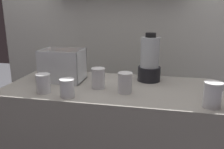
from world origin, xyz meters
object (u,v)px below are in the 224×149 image
at_px(carrot_display_bin, 63,71).
at_px(blender_pitcher, 150,61).
at_px(juice_cup_mango_far_left, 43,85).
at_px(juice_cup_pomegranate_right, 125,83).
at_px(juice_cup_mango_left, 67,89).
at_px(juice_cup_mango_middle, 98,79).
at_px(juice_cup_carrot_far_right, 212,96).

relative_size(carrot_display_bin, blender_pitcher, 0.85).
xyz_separation_m(juice_cup_mango_far_left, juice_cup_pomegranate_right, (0.49, 0.10, 0.01)).
relative_size(juice_cup_mango_far_left, juice_cup_mango_left, 1.09).
bearing_deg(carrot_display_bin, juice_cup_mango_middle, -22.05).
relative_size(juice_cup_mango_left, juice_cup_pomegranate_right, 0.85).
xyz_separation_m(blender_pitcher, juice_cup_carrot_far_right, (0.34, -0.41, -0.08)).
distance_m(blender_pitcher, juice_cup_pomegranate_right, 0.32).
bearing_deg(juice_cup_mango_far_left, juice_cup_mango_left, -13.02).
height_order(juice_cup_mango_middle, juice_cup_pomegranate_right, juice_cup_mango_middle).
bearing_deg(juice_cup_mango_left, blender_pitcher, 43.68).
height_order(juice_cup_mango_far_left, juice_cup_mango_middle, juice_cup_mango_middle).
distance_m(carrot_display_bin, juice_cup_mango_middle, 0.32).
bearing_deg(juice_cup_mango_left, carrot_display_bin, 117.70).
relative_size(blender_pitcher, juice_cup_carrot_far_right, 2.52).
bearing_deg(juice_cup_carrot_far_right, carrot_display_bin, 162.77).
distance_m(juice_cup_mango_middle, juice_cup_carrot_far_right, 0.68).
relative_size(blender_pitcher, juice_cup_mango_far_left, 2.93).
height_order(blender_pitcher, juice_cup_mango_far_left, blender_pitcher).
height_order(blender_pitcher, juice_cup_pomegranate_right, blender_pitcher).
xyz_separation_m(carrot_display_bin, juice_cup_mango_left, (0.16, -0.31, -0.02)).
bearing_deg(blender_pitcher, juice_cup_mango_middle, -142.60).
distance_m(juice_cup_mango_far_left, juice_cup_carrot_far_right, 0.96).
bearing_deg(juice_cup_carrot_far_right, juice_cup_pomegranate_right, 164.97).
bearing_deg(juice_cup_mango_middle, carrot_display_bin, 157.95).
bearing_deg(juice_cup_mango_far_left, juice_cup_mango_middle, 25.83).
bearing_deg(juice_cup_mango_far_left, carrot_display_bin, 87.93).
bearing_deg(juice_cup_mango_left, juice_cup_pomegranate_right, 23.90).
bearing_deg(carrot_display_bin, juice_cup_carrot_far_right, -17.23).
relative_size(juice_cup_mango_left, juice_cup_carrot_far_right, 0.79).
bearing_deg(juice_cup_mango_middle, juice_cup_carrot_far_right, -14.96).
height_order(juice_cup_mango_far_left, juice_cup_mango_left, juice_cup_mango_far_left).
xyz_separation_m(juice_cup_mango_left, juice_cup_mango_middle, (0.13, 0.19, 0.01)).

